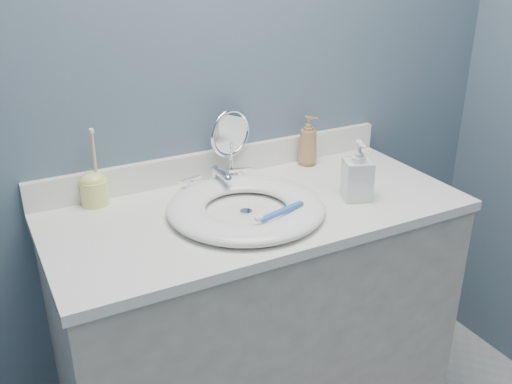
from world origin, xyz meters
TOP-DOWN VIEW (x-y plane):
  - back_wall at (0.00, 1.25)m, footprint 2.20×0.02m
  - vanity_cabinet at (0.00, 0.97)m, footprint 1.20×0.55m
  - countertop at (0.00, 0.97)m, footprint 1.22×0.57m
  - backsplash at (0.00, 1.24)m, footprint 1.22×0.02m
  - basin at (-0.05, 0.94)m, footprint 0.45×0.45m
  - drain at (-0.05, 0.94)m, footprint 0.04×0.04m
  - faucet at (-0.05, 1.14)m, footprint 0.25×0.13m
  - makeup_mirror at (0.02, 1.20)m, footprint 0.16×0.09m
  - soap_bottle_amber at (0.31, 1.19)m, footprint 0.09×0.09m
  - soap_bottle_clear at (0.29, 0.88)m, footprint 0.11×0.11m
  - toothbrush_holder at (-0.41, 1.21)m, footprint 0.08×0.08m
  - toothbrush_lying at (-0.01, 0.83)m, footprint 0.17×0.06m

SIDE VIEW (x-z plane):
  - vanity_cabinet at x=0.00m, z-range 0.00..0.85m
  - countertop at x=0.00m, z-range 0.85..0.88m
  - drain at x=-0.05m, z-range 0.88..0.89m
  - basin at x=-0.05m, z-range 0.88..0.92m
  - faucet at x=-0.05m, z-range 0.87..0.95m
  - toothbrush_lying at x=-0.01m, z-range 0.92..0.93m
  - backsplash at x=0.00m, z-range 0.88..0.97m
  - toothbrush_holder at x=-0.41m, z-range 0.82..1.05m
  - soap_bottle_amber at x=0.31m, z-range 0.88..1.05m
  - soap_bottle_clear at x=0.29m, z-range 0.88..1.06m
  - makeup_mirror at x=0.02m, z-range 0.89..1.12m
  - back_wall at x=0.00m, z-range 0.00..2.40m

